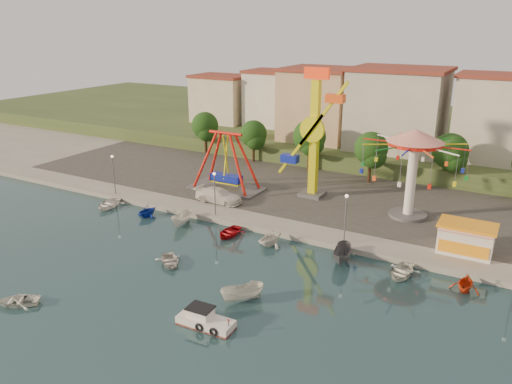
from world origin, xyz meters
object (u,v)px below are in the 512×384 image
Objects in this scene: kamikaze_tower at (316,137)px; wave_swinger at (414,154)px; pirate_ship_ride at (226,162)px; cabin_motorboat at (205,321)px; skiff at (242,293)px; rowboat_a at (170,261)px; van at (219,195)px.

wave_swinger is at bearing -4.99° from kamikaze_tower.
kamikaze_tower is at bearing 14.20° from pirate_ship_ride.
pirate_ship_ride is 2.17× the size of cabin_motorboat.
skiff is (16.27, -23.06, -3.64)m from pirate_ship_ride.
cabin_motorboat is at bearing -60.54° from pirate_ship_ride.
pirate_ship_ride is 2.84× the size of rowboat_a.
van is at bearing -163.04° from wave_swinger.
pirate_ship_ride is 28.45m from skiff.
pirate_ship_ride is at bearing 60.23° from rowboat_a.
pirate_ship_ride is 1.62× the size of van.
skiff is (0.72, 4.47, 0.33)m from cabin_motorboat.
kamikaze_tower is (11.65, 2.95, 4.12)m from pirate_ship_ride.
kamikaze_tower is 1.42× the size of wave_swinger.
cabin_motorboat is at bearing -106.14° from wave_swinger.
skiff is 0.64× the size of van.
rowboat_a is at bearing -165.94° from van.
pirate_ship_ride is 6.00m from van.
skiff is at bearing -144.24° from van.
kamikaze_tower is 12.46m from wave_swinger.
wave_swinger reaches higher than rowboat_a.
pirate_ship_ride is 31.86m from cabin_motorboat.
kamikaze_tower is at bearing 94.45° from cabin_motorboat.
wave_swinger is (12.40, -1.08, -0.32)m from kamikaze_tower.
wave_swinger is 3.30× the size of rowboat_a.
skiff is at bearing -54.79° from pirate_ship_ride.
rowboat_a is 9.93m from skiff.
wave_swinger is at bearing 71.02° from cabin_motorboat.
pirate_ship_ride is 22.08m from rowboat_a.
kamikaze_tower is at bearing 136.91° from skiff.
wave_swinger reaches higher than pirate_ship_ride.
rowboat_a is (-17.41, -22.53, -7.83)m from wave_swinger.
kamikaze_tower reaches higher than van.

